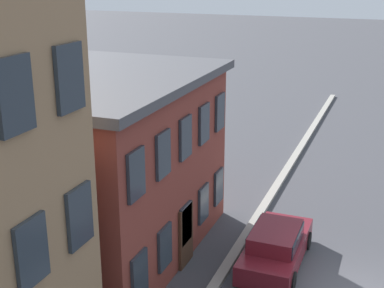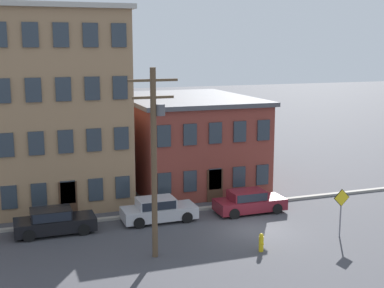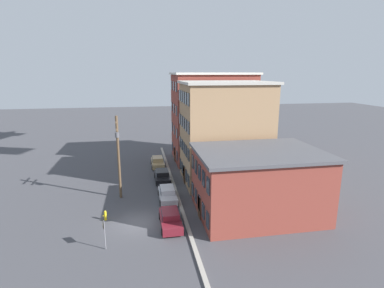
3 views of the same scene
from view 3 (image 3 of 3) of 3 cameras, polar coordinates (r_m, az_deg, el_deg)
ground_plane at (r=29.51m, az=-10.36°, el=-14.57°), size 200.00×200.00×0.00m
kerb_strip at (r=29.73m, az=-1.41°, el=-13.93°), size 56.00×0.36×0.16m
apartment_corner at (r=47.61m, az=3.82°, el=5.13°), size 9.27×12.45×13.77m
apartment_midblock at (r=38.01m, az=6.18°, el=2.18°), size 8.92×10.75×12.73m
apartment_far at (r=30.33m, az=12.38°, el=-7.12°), size 9.27×12.09×6.49m
car_tan at (r=45.24m, az=-6.56°, el=-3.36°), size 4.40×1.92×1.43m
car_black at (r=39.20m, az=-5.68°, el=-6.00°), size 4.40×1.92×1.43m
car_silver at (r=33.59m, az=-4.70°, el=-9.38°), size 4.40×1.92×1.43m
car_maroon at (r=28.33m, az=-4.14°, el=-13.91°), size 4.40×1.92×1.43m
caution_sign at (r=25.39m, az=-16.40°, el=-15.21°), size 0.99×0.08×2.69m
utility_pole at (r=33.62m, az=-13.86°, el=-1.65°), size 2.40×0.44×9.30m
fire_hydrant at (r=30.50m, az=-16.19°, el=-12.92°), size 0.24×0.34×0.96m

